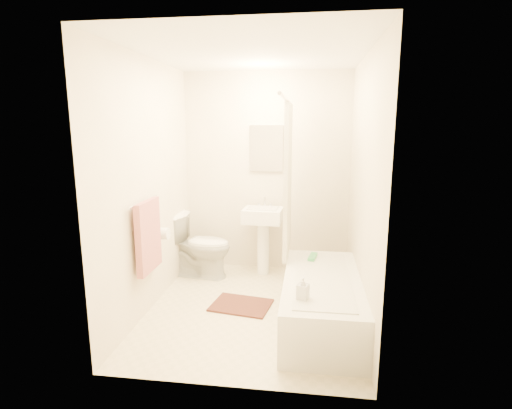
# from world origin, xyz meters

# --- Properties ---
(floor) EXTENTS (2.40, 2.40, 0.00)m
(floor) POSITION_xyz_m (0.00, 0.00, 0.00)
(floor) COLOR beige
(floor) RESTS_ON ground
(ceiling) EXTENTS (2.40, 2.40, 0.00)m
(ceiling) POSITION_xyz_m (0.00, 0.00, 2.40)
(ceiling) COLOR white
(ceiling) RESTS_ON ground
(wall_back) EXTENTS (2.00, 0.02, 2.40)m
(wall_back) POSITION_xyz_m (0.00, 1.20, 1.20)
(wall_back) COLOR beige
(wall_back) RESTS_ON ground
(wall_left) EXTENTS (0.02, 2.40, 2.40)m
(wall_left) POSITION_xyz_m (-1.00, 0.00, 1.20)
(wall_left) COLOR beige
(wall_left) RESTS_ON ground
(wall_right) EXTENTS (0.02, 2.40, 2.40)m
(wall_right) POSITION_xyz_m (1.00, 0.00, 1.20)
(wall_right) COLOR beige
(wall_right) RESTS_ON ground
(mirror) EXTENTS (0.40, 0.03, 0.55)m
(mirror) POSITION_xyz_m (0.00, 1.18, 1.50)
(mirror) COLOR white
(mirror) RESTS_ON wall_back
(curtain_rod) EXTENTS (0.03, 1.70, 0.03)m
(curtain_rod) POSITION_xyz_m (0.30, 0.10, 2.00)
(curtain_rod) COLOR silver
(curtain_rod) RESTS_ON wall_back
(shower_curtain) EXTENTS (0.04, 0.80, 1.55)m
(shower_curtain) POSITION_xyz_m (0.30, 0.50, 1.22)
(shower_curtain) COLOR silver
(shower_curtain) RESTS_ON curtain_rod
(towel_bar) EXTENTS (0.02, 0.60, 0.02)m
(towel_bar) POSITION_xyz_m (-0.96, -0.25, 1.10)
(towel_bar) COLOR silver
(towel_bar) RESTS_ON wall_left
(towel) EXTENTS (0.06, 0.45, 0.66)m
(towel) POSITION_xyz_m (-0.93, -0.25, 0.78)
(towel) COLOR #CC7266
(towel) RESTS_ON towel_bar
(toilet_paper) EXTENTS (0.11, 0.12, 0.12)m
(toilet_paper) POSITION_xyz_m (-0.93, 0.12, 0.70)
(toilet_paper) COLOR white
(toilet_paper) RESTS_ON wall_left
(toilet) EXTENTS (0.81, 0.52, 0.74)m
(toilet) POSITION_xyz_m (-0.75, 0.80, 0.37)
(toilet) COLOR white
(toilet) RESTS_ON floor
(sink) EXTENTS (0.47, 0.39, 0.89)m
(sink) POSITION_xyz_m (-0.01, 0.95, 0.44)
(sink) COLOR white
(sink) RESTS_ON floor
(bathtub) EXTENTS (0.68, 1.55, 0.44)m
(bathtub) POSITION_xyz_m (0.66, -0.20, 0.22)
(bathtub) COLOR white
(bathtub) RESTS_ON floor
(bath_mat) EXTENTS (0.63, 0.52, 0.02)m
(bath_mat) POSITION_xyz_m (-0.12, 0.04, 0.01)
(bath_mat) COLOR #482118
(bath_mat) RESTS_ON floor
(soap_bottle) EXTENTS (0.11, 0.11, 0.19)m
(soap_bottle) POSITION_xyz_m (0.49, -0.67, 0.53)
(soap_bottle) COLOR white
(soap_bottle) RESTS_ON bathtub
(scrub_brush) EXTENTS (0.10, 0.22, 0.04)m
(scrub_brush) POSITION_xyz_m (0.58, 0.30, 0.46)
(scrub_brush) COLOR #3EA656
(scrub_brush) RESTS_ON bathtub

